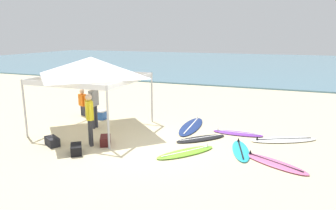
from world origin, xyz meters
name	(u,v)px	position (x,y,z in m)	size (l,w,h in m)	color
ground_plane	(148,145)	(0.00, 0.00, 0.00)	(80.00, 80.00, 0.00)	beige
sea	(252,63)	(0.00, 30.27, 0.05)	(80.00, 36.00, 0.10)	#568499
canopy_tent	(91,67)	(-2.68, 0.92, 2.39)	(3.49, 3.49, 2.75)	#B7B7BC
surfboard_lime	(186,152)	(1.40, -0.26, 0.04)	(1.68, 1.91, 0.19)	#7AD12D
surfboard_white	(283,140)	(4.17, 2.05, 0.04)	(2.34, 1.59, 0.19)	white
surfboard_navy	(191,126)	(0.75, 2.43, 0.04)	(0.81, 2.60, 0.19)	navy
surfboard_pink	(274,163)	(3.96, -0.14, 0.04)	(1.99, 1.43, 0.19)	pink
surfboard_black	(201,139)	(1.49, 1.14, 0.04)	(1.69, 1.67, 0.19)	black
surfboard_cyan	(241,150)	(2.94, 0.51, 0.04)	(0.92, 1.91, 0.19)	#23B2CC
surfboard_purple	(237,133)	(2.58, 2.19, 0.04)	(1.81, 0.50, 0.19)	purple
person_grey	(94,103)	(-2.71, 1.00, 0.99)	(0.24, 0.55, 1.71)	#383842
person_yellow	(90,116)	(-1.73, -0.68, 0.99)	(0.40, 0.43, 1.71)	#2D2D33
person_orange	(83,101)	(-4.29, 2.42, 0.66)	(0.50, 0.36, 1.20)	#383842
gear_bag_near_tent	(76,149)	(-1.72, -1.47, 0.14)	(0.60, 0.32, 0.28)	black
gear_bag_by_pole	(105,140)	(-1.32, -0.47, 0.14)	(0.60, 0.32, 0.28)	#4C1919
gear_bag_on_sand	(52,141)	(-2.90, -1.17, 0.14)	(0.60, 0.32, 0.28)	#232328
cooler_box	(100,115)	(-3.23, 2.15, 0.20)	(0.50, 0.36, 0.39)	#2D60B7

